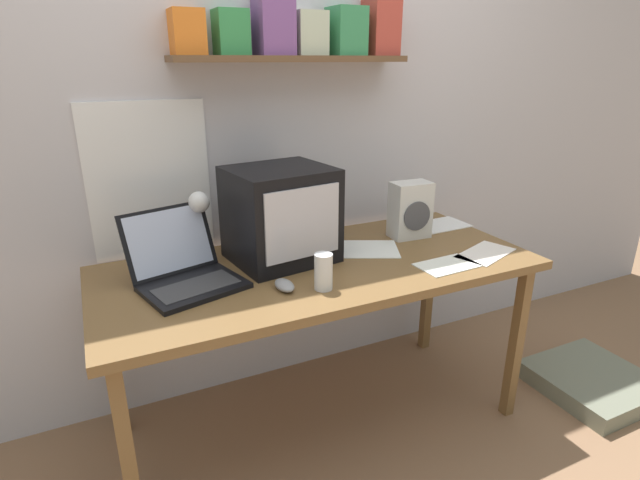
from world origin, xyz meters
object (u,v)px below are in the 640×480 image
Objects in this scene: laptop at (183,266)px; printed_handout at (364,249)px; corner_desk at (320,278)px; crt_monitor at (281,215)px; floor_cushion at (592,381)px; open_notebook at (447,265)px; computer_mouse at (284,285)px; loose_paper_near_monitor at (485,253)px; space_heater at (410,210)px; loose_paper_near_laptop at (437,226)px; juice_glass at (323,273)px; desk_lamp at (199,219)px.

laptop is 0.75m from printed_handout.
laptop is (-0.52, 0.05, 0.13)m from corner_desk.
floor_cushion is at bearing -26.69° from crt_monitor.
open_notebook is 0.71× the size of printed_handout.
computer_mouse is (-0.10, -0.27, -0.17)m from crt_monitor.
loose_paper_near_monitor is (0.88, -0.04, -0.01)m from computer_mouse.
crt_monitor is 0.62m from space_heater.
laptop is 0.84× the size of floor_cushion.
corner_desk is 5.62× the size of loose_paper_near_laptop.
computer_mouse is 0.66m from open_notebook.
corner_desk is 0.74m from loose_paper_near_laptop.
printed_handout is (0.45, 0.22, -0.01)m from computer_mouse.
crt_monitor reaches higher than corner_desk.
corner_desk is 4.06× the size of crt_monitor.
juice_glass is 0.26× the size of floor_cushion.
juice_glass is at bearing -92.83° from crt_monitor.
space_heater is (0.50, 0.12, 0.19)m from corner_desk.
loose_paper_near_monitor is at bearing 165.14° from floor_cushion.
loose_paper_near_laptop is (0.71, 0.18, 0.06)m from corner_desk.
loose_paper_near_laptop is (0.27, 0.41, 0.00)m from open_notebook.
crt_monitor reaches higher than computer_mouse.
computer_mouse is at bearing 177.33° from loose_paper_near_monitor.
computer_mouse is at bearing -155.92° from space_heater.
laptop is 0.50m from juice_glass.
floor_cushion is at bearing -28.11° from laptop.
corner_desk is at bearing -165.60° from loose_paper_near_laptop.
desk_lamp reaches higher than floor_cushion.
corner_desk is 0.50m from open_notebook.
printed_handout and loose_paper_near_monitor have the same top height.
juice_glass reaches higher than printed_handout.
crt_monitor is at bearing 134.17° from corner_desk.
crt_monitor is at bearing 148.03° from open_notebook.
printed_handout is at bearing -165.06° from space_heater.
desk_lamp is 1.17m from loose_paper_near_monitor.
loose_paper_near_laptop is (1.23, 0.13, -0.06)m from laptop.
desk_lamp is at bearing 117.58° from computer_mouse.
printed_handout is 0.49m from loose_paper_near_laptop.
loose_paper_near_monitor is at bearing -58.98° from space_heater.
crt_monitor is at bearing 158.10° from loose_paper_near_monitor.
crt_monitor reaches higher than space_heater.
space_heater is at bearing 148.91° from floor_cushion.
corner_desk is at bearing -43.36° from desk_lamp.
laptop reaches higher than floor_cushion.
corner_desk is 3.44× the size of floor_cushion.
loose_paper_near_monitor is (0.66, -0.20, 0.06)m from corner_desk.
corner_desk is 0.70m from loose_paper_near_monitor.
computer_mouse is 1.69m from floor_cushion.
corner_desk is 7.03× the size of open_notebook.
corner_desk is 4.98× the size of printed_handout.
open_notebook is 0.36m from printed_handout.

